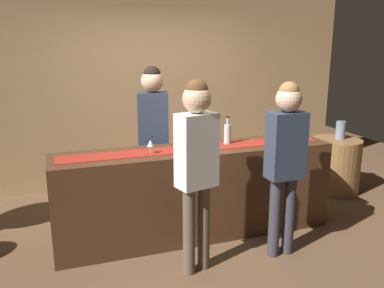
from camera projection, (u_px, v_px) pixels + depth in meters
ground_plane at (195, 233)px, 4.42m from camera, size 10.00×10.00×0.00m
back_wall at (151, 83)px, 5.80m from camera, size 6.00×0.12×2.90m
bar_counter at (196, 192)px, 4.30m from camera, size 2.93×0.60×0.96m
counter_runner_cloth at (196, 148)px, 4.18m from camera, size 2.78×0.28×0.01m
wine_bottle_clear at (227, 134)px, 4.34m from camera, size 0.07×0.07×0.30m
wine_bottle_green at (180, 138)px, 4.15m from camera, size 0.07×0.07×0.30m
wine_glass_near_customer at (150, 144)px, 3.94m from camera, size 0.07×0.07×0.14m
wine_glass_mid_counter at (205, 137)px, 4.23m from camera, size 0.07×0.07×0.14m
bartender at (153, 125)px, 4.58m from camera, size 0.38×0.27×1.77m
customer_sipping at (286, 152)px, 3.74m from camera, size 0.34×0.24×1.69m
customer_browsing at (197, 157)px, 3.44m from camera, size 0.38×0.28×1.74m
round_side_table at (334, 165)px, 5.58m from camera, size 0.68×0.68×0.74m
vase_on_side_table at (341, 130)px, 5.50m from camera, size 0.13×0.13×0.24m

